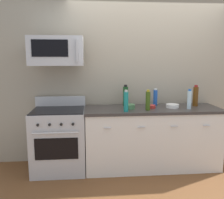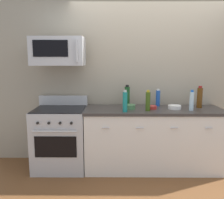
{
  "view_description": "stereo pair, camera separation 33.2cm",
  "coord_description": "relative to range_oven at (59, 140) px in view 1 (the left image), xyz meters",
  "views": [
    {
      "loc": [
        -0.91,
        -3.48,
        1.65
      ],
      "look_at": [
        -0.61,
        -0.05,
        1.07
      ],
      "focal_mm": 39.04,
      "sensor_mm": 36.0,
      "label": 1
    },
    {
      "loc": [
        -0.58,
        -3.5,
        1.65
      ],
      "look_at": [
        -0.61,
        -0.05,
        1.07
      ],
      "focal_mm": 39.04,
      "sensor_mm": 36.0,
      "label": 2
    }
  ],
  "objects": [
    {
      "name": "range_oven",
      "position": [
        0.0,
        0.0,
        0.0
      ],
      "size": [
        0.76,
        0.69,
        1.07
      ],
      "color": "#B7BABF",
      "rests_on": "ground_plane"
    },
    {
      "name": "back_wall",
      "position": [
        1.38,
        0.41,
        0.88
      ],
      "size": [
        5.11,
        0.1,
        2.7
      ],
      "primitive_type": "cube",
      "color": "#9E937F",
      "rests_on": "ground_plane"
    },
    {
      "name": "bottle_sparkling_teal",
      "position": [
        0.95,
        -0.21,
        0.59
      ],
      "size": [
        0.06,
        0.06,
        0.3
      ],
      "color": "#197F7A",
      "rests_on": "countertop_slab"
    },
    {
      "name": "bottle_wine_amber",
      "position": [
        2.08,
        0.09,
        0.61
      ],
      "size": [
        0.08,
        0.08,
        0.33
      ],
      "color": "#59330F",
      "rests_on": "countertop_slab"
    },
    {
      "name": "bottle_wine_green",
      "position": [
        1.0,
        0.2,
        0.61
      ],
      "size": [
        0.08,
        0.08,
        0.33
      ],
      "color": "#19471E",
      "rests_on": "countertop_slab"
    },
    {
      "name": "counter_unit",
      "position": [
        1.38,
        -0.0,
        -0.01
      ],
      "size": [
        2.02,
        0.66,
        0.92
      ],
      "color": "silver",
      "rests_on": "ground_plane"
    },
    {
      "name": "bottle_water_clear",
      "position": [
        1.9,
        -0.11,
        0.59
      ],
      "size": [
        0.06,
        0.06,
        0.29
      ],
      "color": "silver",
      "rests_on": "countertop_slab"
    },
    {
      "name": "bottle_olive_oil",
      "position": [
        1.28,
        -0.14,
        0.59
      ],
      "size": [
        0.07,
        0.07,
        0.29
      ],
      "color": "#385114",
      "rests_on": "countertop_slab"
    },
    {
      "name": "bowl_red_small",
      "position": [
        1.36,
        0.0,
        0.47
      ],
      "size": [
        0.13,
        0.13,
        0.04
      ],
      "color": "#B72D28",
      "rests_on": "countertop_slab"
    },
    {
      "name": "microwave",
      "position": [
        0.0,
        0.04,
        1.28
      ],
      "size": [
        0.74,
        0.44,
        0.4
      ],
      "color": "#B7BABF"
    },
    {
      "name": "bottle_soda_blue",
      "position": [
        1.48,
        0.21,
        0.58
      ],
      "size": [
        0.06,
        0.06,
        0.27
      ],
      "color": "#1E4CA5",
      "rests_on": "countertop_slab"
    },
    {
      "name": "bowl_white_ceramic",
      "position": [
        1.69,
        -0.0,
        0.48
      ],
      "size": [
        0.19,
        0.19,
        0.05
      ],
      "color": "white",
      "rests_on": "countertop_slab"
    },
    {
      "name": "ground_plane",
      "position": [
        1.38,
        -0.0,
        -0.47
      ],
      "size": [
        6.13,
        6.13,
        0.0
      ],
      "primitive_type": "plane",
      "color": "brown"
    },
    {
      "name": "bowl_green_glaze",
      "position": [
        1.03,
        -0.03,
        0.49
      ],
      "size": [
        0.16,
        0.16,
        0.07
      ],
      "color": "#477A4C",
      "rests_on": "countertop_slab"
    }
  ]
}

